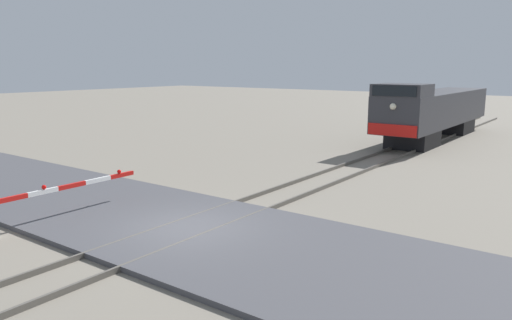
{
  "coord_description": "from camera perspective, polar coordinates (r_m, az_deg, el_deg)",
  "views": [
    {
      "loc": [
        9.94,
        -10.04,
        4.84
      ],
      "look_at": [
        -1.06,
        4.8,
        1.31
      ],
      "focal_mm": 34.62,
      "sensor_mm": 36.0,
      "label": 1
    }
  ],
  "objects": [
    {
      "name": "rail_track_right",
      "position": [
        14.44,
        -5.75,
        -8.51
      ],
      "size": [
        0.08,
        80.0,
        0.15
      ],
      "primitive_type": "cube",
      "color": "#59544C",
      "rests_on": "ground_plane"
    },
    {
      "name": "road_surface",
      "position": [
        14.91,
        -7.81,
        -7.93
      ],
      "size": [
        36.0,
        6.18,
        0.15
      ],
      "primitive_type": "cube",
      "color": "#47474C",
      "rests_on": "ground_plane"
    },
    {
      "name": "ground_plane",
      "position": [
        14.93,
        -7.81,
        -8.2
      ],
      "size": [
        160.0,
        160.0,
        0.0
      ],
      "primitive_type": "plane",
      "color": "gray"
    },
    {
      "name": "rail_track_left",
      "position": [
        15.4,
        -9.74,
        -7.38
      ],
      "size": [
        0.08,
        80.0,
        0.15
      ],
      "primitive_type": "cube",
      "color": "#59544C",
      "rests_on": "ground_plane"
    },
    {
      "name": "locomotive",
      "position": [
        34.83,
        19.92,
        5.39
      ],
      "size": [
        2.89,
        15.53,
        3.86
      ],
      "color": "black",
      "rests_on": "ground_plane"
    },
    {
      "name": "crossing_gate",
      "position": [
        16.1,
        -26.33,
        -4.93
      ],
      "size": [
        0.36,
        5.7,
        1.26
      ],
      "color": "silver",
      "rests_on": "ground_plane"
    }
  ]
}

